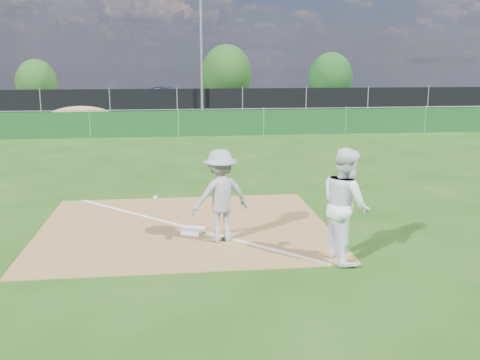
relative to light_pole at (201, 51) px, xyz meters
name	(u,v)px	position (x,y,z in m)	size (l,w,h in m)	color
ground	(180,155)	(-1.50, -12.70, -4.00)	(90.00, 90.00, 0.00)	#1E480F
infield_dirt	(185,227)	(-1.50, -21.70, -3.99)	(6.00, 5.00, 0.02)	olive
foul_line	(185,226)	(-1.50, -21.70, -3.98)	(0.08, 7.00, 0.01)	white
green_fence	(178,124)	(-1.50, -7.70, -3.40)	(44.00, 0.05, 1.20)	#103D18
dirt_mound	(80,118)	(-6.50, -4.20, -3.42)	(3.38, 2.60, 1.17)	#9C834B
black_fence	(177,104)	(-1.50, 0.30, -3.10)	(46.00, 0.04, 1.80)	black
parking_lot	(177,111)	(-1.50, 5.30, -4.00)	(46.00, 9.00, 0.01)	black
light_pole	(201,51)	(0.00, 0.00, 0.00)	(0.16, 0.16, 8.00)	slate
first_base	(193,231)	(-1.33, -22.12, -3.94)	(0.38, 0.38, 0.08)	white
play_at_first	(220,196)	(-0.82, -22.67, -3.08)	(1.92, 0.98, 1.80)	#A3A3A6
runner	(346,205)	(1.26, -23.91, -2.99)	(0.98, 0.76, 2.01)	white
car_left	(87,101)	(-7.68, 5.61, -3.25)	(1.74, 4.32, 1.47)	#999CA0
car_mid	(171,99)	(-1.92, 4.98, -3.16)	(1.77, 5.06, 1.67)	#101732
car_right	(266,101)	(4.79, 5.02, -3.32)	(1.87, 4.60, 1.34)	black
tree_left	(36,83)	(-11.97, 9.85, -2.16)	(3.02, 3.02, 3.58)	#382316
tree_mid	(227,74)	(2.53, 10.74, -1.56)	(4.00, 4.00, 4.74)	#382316
tree_right	(331,77)	(10.88, 10.04, -1.87)	(3.49, 3.49, 4.14)	#382316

